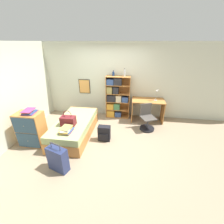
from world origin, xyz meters
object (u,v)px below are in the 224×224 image
Objects in this scene: book_stack_on_bed at (66,130)px; magazine_pile_on_dresser at (29,112)px; bottle_brown at (125,73)px; desk_lamp at (157,92)px; bed at (75,127)px; bookcase at (116,98)px; dresser at (31,129)px; handbag at (68,121)px; desk at (148,107)px; suitcase at (58,159)px; desk_chair at (147,122)px; bottle_green at (113,74)px; backpack at (104,133)px.

magazine_pile_on_dresser reaches higher than book_stack_on_bed.
bottle_brown reaches higher than book_stack_on_bed.
desk_lamp is at bearing 37.58° from book_stack_on_bed.
bookcase is (1.07, 1.40, 0.49)m from bed.
dresser is 3.47× the size of bottle_brown.
handbag is 2.96m from desk_lamp.
desk_lamp is at bearing -4.14° from desk.
dresser is 0.51m from magazine_pile_on_dresser.
suitcase is 0.46× the size of bookcase.
desk_chair reaches higher than book_stack_on_bed.
bottle_green is 0.17× the size of desk.
desk_chair is (3.08, 1.21, -0.71)m from magazine_pile_on_dresser.
dresser reaches higher than desk.
desk_lamp is 0.96× the size of backpack.
bottle_brown is at bearing 137.24° from desk_chair.
backpack is (-1.24, -0.80, -0.04)m from desk_chair.
bookcase reaches higher than handbag.
desk_chair is 1.85× the size of backpack.
backpack is at bearing -95.16° from bookcase.
desk reaches higher than suitcase.
magazine_pile_on_dresser is 0.46× the size of desk_chair.
desk is (3.12, 1.82, -0.45)m from magazine_pile_on_dresser.
magazine_pile_on_dresser reaches higher than backpack.
backpack is at bearing 28.50° from book_stack_on_bed.
dresser is at bearing -165.11° from magazine_pile_on_dresser.
dresser is at bearing -152.14° from desk_lamp.
backpack is (-1.54, -1.39, -0.84)m from desk_lamp.
handbag reaches higher than dresser.
bottle_green is 1.60m from desk_lamp.
bottle_brown is at bearing 40.39° from dresser.
desk is 2.44× the size of backpack.
magazine_pile_on_dresser is (-0.87, -0.28, 0.34)m from handbag.
bottle_green is (0.93, 2.08, 1.03)m from book_stack_on_bed.
dresser is 3.37m from desk_chair.
backpack is at bearing -105.57° from bottle_brown.
desk_lamp reaches higher than handbag.
bottle_green is (1.88, 2.01, 0.62)m from magazine_pile_on_dresser.
backpack is at bearing 12.73° from magazine_pile_on_dresser.
desk_chair is at bearing 22.89° from handbag.
dresser is at bearing -135.74° from bookcase.
bed is 4.36× the size of backpack.
bottle_green is at bearing 73.48° from suitcase.
handbag is 0.97× the size of backpack.
handbag is 0.53× the size of desk_chair.
dresser is 5.02× the size of bottle_green.
magazine_pile_on_dresser is at bearing -139.12° from bottle_brown.
handbag is 1.16× the size of book_stack_on_bed.
dresser is (-0.97, -0.58, 0.22)m from bed.
bottle_brown is (0.38, -0.05, 0.03)m from bottle_green.
desk is at bearing 34.40° from handbag.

